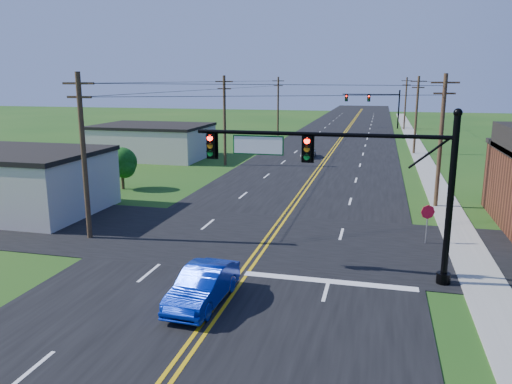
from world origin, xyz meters
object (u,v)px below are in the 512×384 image
(signal_mast_main, at_px, (342,171))
(signal_mast_far, at_px, (374,103))
(stop_sign, at_px, (428,216))
(blue_car, at_px, (203,287))

(signal_mast_main, distance_m, signal_mast_far, 72.00)
(signal_mast_main, relative_size, stop_sign, 5.26)
(blue_car, relative_size, stop_sign, 2.07)
(signal_mast_far, distance_m, stop_sign, 66.72)
(signal_mast_main, bearing_deg, blue_car, -138.09)
(signal_mast_main, height_order, blue_car, signal_mast_main)
(signal_mast_main, relative_size, blue_car, 2.54)
(signal_mast_main, relative_size, signal_mast_far, 1.03)
(blue_car, xyz_separation_m, stop_sign, (9.03, 9.84, 0.81))
(blue_car, height_order, stop_sign, stop_sign)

